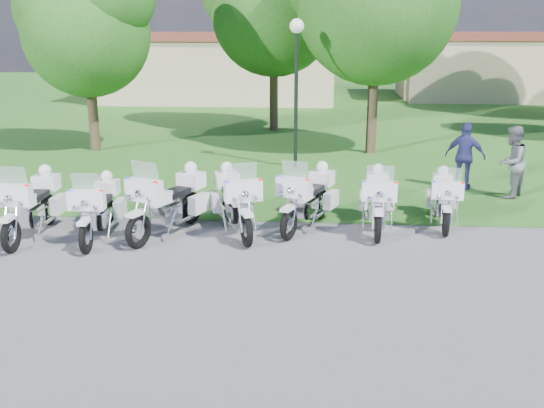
# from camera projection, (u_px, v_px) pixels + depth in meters

# --- Properties ---
(ground) EXTENTS (100.00, 100.00, 0.00)m
(ground) POSITION_uv_depth(u_px,v_px,m) (304.00, 273.00, 10.97)
(ground) COLOR slate
(ground) RESTS_ON ground
(grass_lawn) EXTENTS (100.00, 48.00, 0.01)m
(grass_lawn) POSITION_uv_depth(u_px,v_px,m) (316.00, 102.00, 36.83)
(grass_lawn) COLOR #2C6921
(grass_lawn) RESTS_ON ground
(motorcycle_0) EXTENTS (0.84, 2.51, 1.69)m
(motorcycle_0) POSITION_uv_depth(u_px,v_px,m) (32.00, 204.00, 12.81)
(motorcycle_0) COLOR black
(motorcycle_0) RESTS_ON ground
(motorcycle_1) EXTENTS (0.85, 2.34, 1.57)m
(motorcycle_1) POSITION_uv_depth(u_px,v_px,m) (99.00, 208.00, 12.71)
(motorcycle_1) COLOR black
(motorcycle_1) RESTS_ON ground
(motorcycle_2) EXTENTS (1.48, 2.44, 1.74)m
(motorcycle_2) POSITION_uv_depth(u_px,v_px,m) (170.00, 201.00, 12.96)
(motorcycle_2) COLOR black
(motorcycle_2) RESTS_ON ground
(motorcycle_3) EXTENTS (1.38, 2.40, 1.69)m
(motorcycle_3) POSITION_uv_depth(u_px,v_px,m) (235.00, 200.00, 13.10)
(motorcycle_3) COLOR black
(motorcycle_3) RESTS_ON ground
(motorcycle_4) EXTENTS (1.38, 2.32, 1.65)m
(motorcycle_4) POSITION_uv_depth(u_px,v_px,m) (309.00, 197.00, 13.41)
(motorcycle_4) COLOR black
(motorcycle_4) RESTS_ON ground
(motorcycle_5) EXTENTS (0.86, 2.37, 1.59)m
(motorcycle_5) POSITION_uv_depth(u_px,v_px,m) (378.00, 199.00, 13.29)
(motorcycle_5) COLOR black
(motorcycle_5) RESTS_ON ground
(motorcycle_6) EXTENTS (0.87, 2.17, 1.46)m
(motorcycle_6) POSITION_uv_depth(u_px,v_px,m) (444.00, 198.00, 13.62)
(motorcycle_6) COLOR black
(motorcycle_6) RESTS_ON ground
(lamp_post) EXTENTS (0.44, 0.44, 4.57)m
(lamp_post) POSITION_uv_depth(u_px,v_px,m) (296.00, 58.00, 18.45)
(lamp_post) COLOR black
(lamp_post) RESTS_ON ground
(tree_0) EXTENTS (5.13, 4.38, 6.85)m
(tree_0) POSITION_uv_depth(u_px,v_px,m) (85.00, 21.00, 20.94)
(tree_0) COLOR #38281C
(tree_0) RESTS_ON ground
(tree_1) EXTENTS (6.13, 5.23, 8.17)m
(tree_1) POSITION_uv_depth(u_px,v_px,m) (273.00, 0.00, 25.09)
(tree_1) COLOR #38281C
(tree_1) RESTS_ON ground
(building_west) EXTENTS (14.56, 8.32, 4.10)m
(building_west) POSITION_uv_depth(u_px,v_px,m) (220.00, 66.00, 37.67)
(building_west) COLOR tan
(building_west) RESTS_ON ground
(building_east) EXTENTS (11.44, 7.28, 4.10)m
(building_east) POSITION_uv_depth(u_px,v_px,m) (491.00, 65.00, 38.31)
(building_east) COLOR tan
(building_east) RESTS_ON ground
(bystander_b) EXTENTS (1.11, 1.16, 1.88)m
(bystander_b) POSITION_uv_depth(u_px,v_px,m) (511.00, 162.00, 15.66)
(bystander_b) COLOR slate
(bystander_b) RESTS_ON ground
(bystander_c) EXTENTS (1.17, 0.86, 1.84)m
(bystander_c) POSITION_uv_depth(u_px,v_px,m) (465.00, 156.00, 16.53)
(bystander_c) COLOR navy
(bystander_c) RESTS_ON ground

